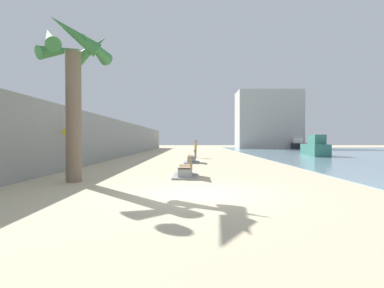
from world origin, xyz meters
TOP-DOWN VIEW (x-y plane):
  - ground_plane at (0.00, 18.00)m, footprint 120.00×120.00m
  - seawall at (-7.50, 18.00)m, footprint 0.80×64.00m
  - palm_tree at (-4.97, 2.42)m, footprint 2.96×2.92m
  - bench_near at (-0.57, 3.96)m, footprint 1.13×2.12m
  - bench_far at (-0.29, 11.92)m, footprint 1.13×2.11m
  - person_walking at (0.05, 17.31)m, footprint 0.24×0.52m
  - boat_outer at (19.52, 43.46)m, footprint 4.59×6.05m
  - boat_distant at (12.44, 20.52)m, footprint 2.50×6.43m
  - pedestrian_sign at (-6.56, 5.65)m, footprint 0.85×0.08m
  - harbor_building at (14.42, 46.00)m, footprint 12.00×6.00m

SIDE VIEW (x-z plane):
  - ground_plane at x=0.00m, z-range 0.00..0.00m
  - bench_near at x=-0.57m, z-range -0.26..0.72m
  - bench_far at x=-0.29m, z-range -0.26..0.72m
  - boat_outer at x=19.52m, z-range -0.22..1.77m
  - boat_distant at x=12.44m, z-range -0.22..1.92m
  - person_walking at x=0.05m, z-range 0.13..1.78m
  - pedestrian_sign at x=-6.56m, z-range 0.31..2.82m
  - seawall at x=-7.50m, z-range 0.00..3.52m
  - palm_tree at x=-4.97m, z-range 1.20..7.54m
  - harbor_building at x=14.42m, z-range 0.00..10.99m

